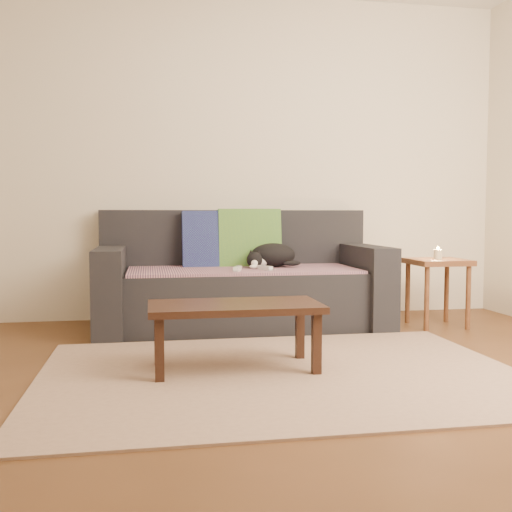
# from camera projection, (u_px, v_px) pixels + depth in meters

# --- Properties ---
(ground) EXTENTS (4.50, 4.50, 0.00)m
(ground) POSITION_uv_depth(u_px,v_px,m) (288.00, 383.00, 2.97)
(ground) COLOR brown
(ground) RESTS_ON ground
(back_wall) EXTENTS (4.50, 0.04, 2.60)m
(back_wall) POSITION_uv_depth(u_px,v_px,m) (233.00, 157.00, 4.85)
(back_wall) COLOR beige
(back_wall) RESTS_ON ground
(sofa) EXTENTS (2.10, 0.94, 0.87)m
(sofa) POSITION_uv_depth(u_px,v_px,m) (241.00, 285.00, 4.50)
(sofa) COLOR #232328
(sofa) RESTS_ON ground
(throw_blanket) EXTENTS (1.66, 0.74, 0.02)m
(throw_blanket) POSITION_uv_depth(u_px,v_px,m) (243.00, 270.00, 4.40)
(throw_blanket) COLOR #392647
(throw_blanket) RESTS_ON sofa
(cushion_navy) EXTENTS (0.46, 0.18, 0.47)m
(cushion_navy) POSITION_uv_depth(u_px,v_px,m) (212.00, 241.00, 4.60)
(cushion_navy) COLOR #191354
(cushion_navy) RESTS_ON throw_blanket
(cushion_green) EXTENTS (0.49, 0.19, 0.50)m
(cushion_green) POSITION_uv_depth(u_px,v_px,m) (249.00, 241.00, 4.65)
(cushion_green) COLOR #0B4A3D
(cushion_green) RESTS_ON throw_blanket
(cat) EXTENTS (0.42, 0.31, 0.18)m
(cat) POSITION_uv_depth(u_px,v_px,m) (272.00, 256.00, 4.51)
(cat) COLOR black
(cat) RESTS_ON throw_blanket
(wii_remote_a) EXTENTS (0.08, 0.15, 0.03)m
(wii_remote_a) POSITION_uv_depth(u_px,v_px,m) (237.00, 269.00, 4.20)
(wii_remote_a) COLOR white
(wii_remote_a) RESTS_ON throw_blanket
(wii_remote_b) EXTENTS (0.09, 0.15, 0.03)m
(wii_remote_b) POSITION_uv_depth(u_px,v_px,m) (265.00, 268.00, 4.27)
(wii_remote_b) COLOR white
(wii_remote_b) RESTS_ON throw_blanket
(side_table) EXTENTS (0.40, 0.40, 0.50)m
(side_table) POSITION_uv_depth(u_px,v_px,m) (438.00, 271.00, 4.46)
(side_table) COLOR brown
(side_table) RESTS_ON ground
(candle) EXTENTS (0.06, 0.06, 0.09)m
(candle) POSITION_uv_depth(u_px,v_px,m) (438.00, 254.00, 4.45)
(candle) COLOR beige
(candle) RESTS_ON side_table
(rug) EXTENTS (2.50, 1.80, 0.01)m
(rug) POSITION_uv_depth(u_px,v_px,m) (282.00, 374.00, 3.12)
(rug) COLOR tan
(rug) RESTS_ON ground
(coffee_table) EXTENTS (0.91, 0.46, 0.36)m
(coffee_table) POSITION_uv_depth(u_px,v_px,m) (235.00, 312.00, 3.18)
(coffee_table) COLOR #311C13
(coffee_table) RESTS_ON rug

